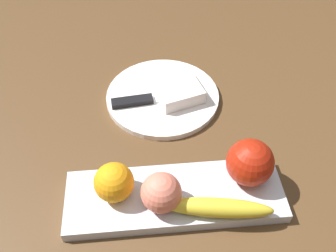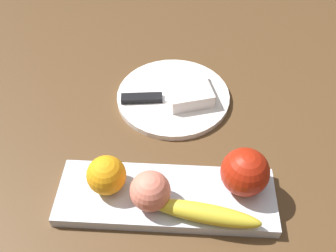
{
  "view_description": "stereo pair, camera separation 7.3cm",
  "coord_description": "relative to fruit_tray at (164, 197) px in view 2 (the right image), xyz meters",
  "views": [
    {
      "loc": [
        -0.07,
        -0.34,
        0.59
      ],
      "look_at": [
        -0.02,
        0.15,
        0.05
      ],
      "focal_mm": 40.65,
      "sensor_mm": 36.0,
      "label": 1
    },
    {
      "loc": [
        0.0,
        -0.34,
        0.59
      ],
      "look_at": [
        -0.02,
        0.15,
        0.05
      ],
      "focal_mm": 40.65,
      "sensor_mm": 36.0,
      "label": 2
    }
  ],
  "objects": [
    {
      "name": "ground_plane",
      "position": [
        0.02,
        -0.02,
        -0.01
      ],
      "size": [
        2.4,
        2.4,
        0.0
      ],
      "primitive_type": "plane",
      "color": "#53381F"
    },
    {
      "name": "fruit_tray",
      "position": [
        0.0,
        0.0,
        0.0
      ],
      "size": [
        0.38,
        0.13,
        0.02
      ],
      "primitive_type": "cube",
      "color": "silver",
      "rests_on": "ground_plane"
    },
    {
      "name": "apple",
      "position": [
        0.13,
        0.02,
        0.05
      ],
      "size": [
        0.08,
        0.08,
        0.08
      ],
      "primitive_type": "sphere",
      "color": "#A71F0D",
      "rests_on": "fruit_tray"
    },
    {
      "name": "banana",
      "position": [
        0.07,
        -0.04,
        0.03
      ],
      "size": [
        0.19,
        0.06,
        0.03
      ],
      "primitive_type": "ellipsoid",
      "rotation": [
        0.0,
        0.0,
        -0.16
      ],
      "color": "yellow",
      "rests_on": "fruit_tray"
    },
    {
      "name": "orange_near_apple",
      "position": [
        -0.1,
        0.01,
        0.05
      ],
      "size": [
        0.07,
        0.07,
        0.07
      ],
      "primitive_type": "sphere",
      "color": "orange",
      "rests_on": "fruit_tray"
    },
    {
      "name": "peach",
      "position": [
        -0.03,
        -0.01,
        0.05
      ],
      "size": [
        0.07,
        0.07,
        0.07
      ],
      "primitive_type": "sphere",
      "color": "#E47A64",
      "rests_on": "fruit_tray"
    },
    {
      "name": "dinner_plate",
      "position": [
        0.0,
        0.26,
        -0.0
      ],
      "size": [
        0.25,
        0.25,
        0.01
      ],
      "primitive_type": "cylinder",
      "color": "white",
      "rests_on": "ground_plane"
    },
    {
      "name": "folded_napkin",
      "position": [
        0.03,
        0.26,
        0.02
      ],
      "size": [
        0.12,
        0.13,
        0.03
      ],
      "primitive_type": "cube",
      "rotation": [
        0.0,
        0.0,
        0.28
      ],
      "color": "white",
      "rests_on": "dinner_plate"
    },
    {
      "name": "knife",
      "position": [
        -0.05,
        0.24,
        0.01
      ],
      "size": [
        0.18,
        0.04,
        0.01
      ],
      "rotation": [
        0.0,
        0.0,
        0.11
      ],
      "color": "silver",
      "rests_on": "dinner_plate"
    }
  ]
}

